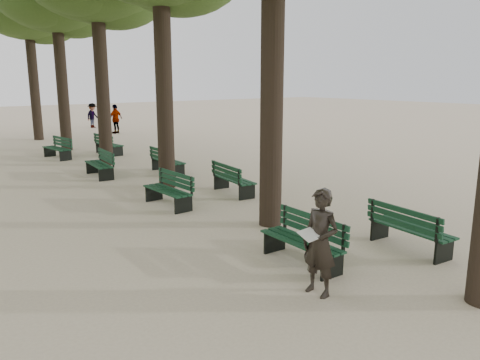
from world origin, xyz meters
TOP-DOWN VIEW (x-y plane):
  - ground at (0.00, 0.00)m, footprint 120.00×120.00m
  - bench_left_0 at (0.37, 0.82)m, footprint 0.64×1.82m
  - bench_left_1 at (0.37, 5.90)m, footprint 0.61×1.81m
  - bench_left_2 at (0.37, 10.84)m, footprint 0.72×1.84m
  - bench_left_3 at (0.37, 15.71)m, footprint 0.80×1.86m
  - bench_right_0 at (2.63, 0.02)m, footprint 0.75×1.85m
  - bench_right_1 at (2.63, 5.96)m, footprint 0.80×1.86m
  - bench_right_2 at (2.63, 10.01)m, footprint 0.62×1.81m
  - bench_right_3 at (2.63, 15.52)m, footprint 0.74×1.85m
  - man_with_map at (-0.30, -0.24)m, footprint 0.65×0.73m
  - pedestrian_c at (6.27, 23.30)m, footprint 1.13×0.76m
  - pedestrian_b at (6.40, 27.69)m, footprint 1.12×0.88m

SIDE VIEW (x-z plane):
  - ground at x=0.00m, z-range 0.00..0.00m
  - bench_left_0 at x=0.37m, z-range -0.19..0.73m
  - bench_left_1 at x=0.37m, z-range -0.19..0.73m
  - bench_left_2 at x=0.37m, z-range -0.19..0.73m
  - bench_left_3 at x=0.37m, z-range -0.19..0.73m
  - bench_right_0 at x=2.63m, z-range -0.19..0.73m
  - bench_right_1 at x=2.63m, z-range -0.19..0.73m
  - bench_right_2 at x=2.63m, z-range -0.19..0.73m
  - bench_right_3 at x=2.63m, z-range -0.19..0.73m
  - pedestrian_b at x=6.40m, z-range 0.00..1.72m
  - man_with_map at x=-0.30m, z-range 0.00..1.74m
  - pedestrian_c at x=6.27m, z-range 0.00..1.83m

